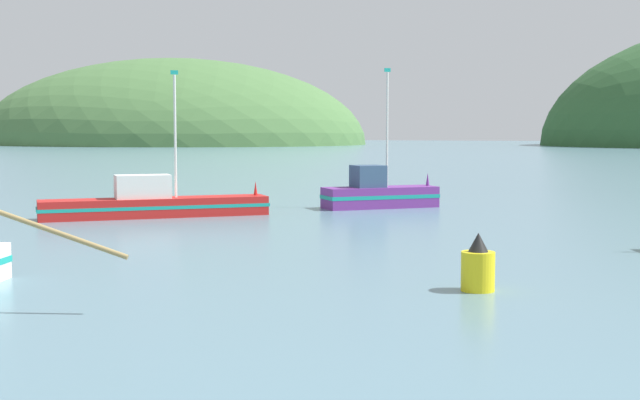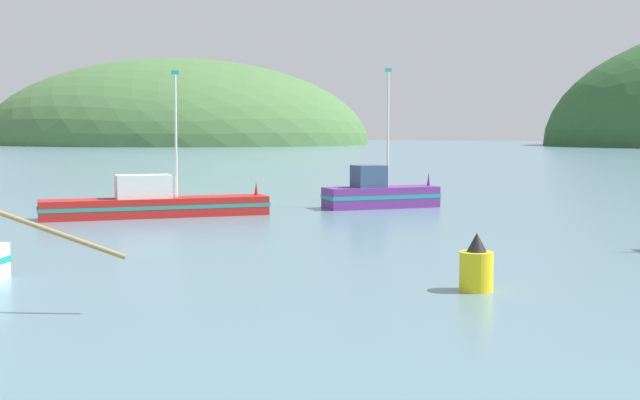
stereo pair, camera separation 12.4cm
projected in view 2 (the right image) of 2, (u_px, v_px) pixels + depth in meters
hill_far_left at (174, 144)px, 237.44m from camera, size 109.18×87.34×46.78m
fishing_boat_red at (154, 204)px, 40.96m from camera, size 9.79×7.96×7.00m
fishing_boat_purple at (379, 194)px, 45.72m from camera, size 6.06×5.29×7.42m
channel_buoy at (476, 267)px, 22.26m from camera, size 0.88×0.88×1.53m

